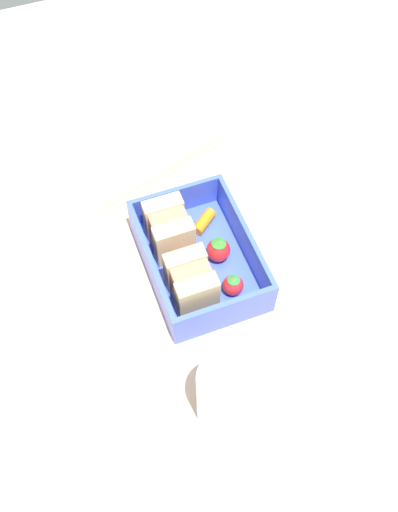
% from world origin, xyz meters
% --- Properties ---
extents(ground_plane, '(1.20, 1.20, 0.02)m').
position_xyz_m(ground_plane, '(0.00, 0.00, -0.01)').
color(ground_plane, '#DAAF90').
extents(bento_tray, '(0.17, 0.12, 0.01)m').
position_xyz_m(bento_tray, '(0.00, 0.00, 0.01)').
color(bento_tray, blue).
rests_on(bento_tray, ground_plane).
extents(bento_rim, '(0.17, 0.12, 0.04)m').
position_xyz_m(bento_rim, '(0.00, 0.00, 0.03)').
color(bento_rim, blue).
rests_on(bento_rim, bento_tray).
extents(sandwich_left, '(0.06, 0.05, 0.06)m').
position_xyz_m(sandwich_left, '(-0.04, 0.02, 0.04)').
color(sandwich_left, tan).
rests_on(sandwich_left, bento_tray).
extents(sandwich_center_left, '(0.06, 0.05, 0.06)m').
position_xyz_m(sandwich_center_left, '(0.04, 0.02, 0.04)').
color(sandwich_center_left, '#DFB385').
rests_on(sandwich_center_left, bento_tray).
extents(strawberry_left, '(0.02, 0.02, 0.03)m').
position_xyz_m(strawberry_left, '(-0.05, -0.02, 0.03)').
color(strawberry_left, red).
rests_on(strawberry_left, bento_tray).
extents(strawberry_far_left, '(0.03, 0.03, 0.04)m').
position_xyz_m(strawberry_far_left, '(-0.00, -0.03, 0.03)').
color(strawberry_far_left, red).
rests_on(strawberry_far_left, bento_tray).
extents(carrot_stick_far_left, '(0.03, 0.04, 0.01)m').
position_xyz_m(carrot_stick_far_left, '(0.05, -0.03, 0.02)').
color(carrot_stick_far_left, orange).
rests_on(carrot_stick_far_left, bento_tray).
extents(chopstick_pair, '(0.08, 0.20, 0.01)m').
position_xyz_m(chopstick_pair, '(0.16, -0.01, 0.00)').
color(chopstick_pair, tan).
rests_on(chopstick_pair, ground_plane).
extents(drinking_glass, '(0.06, 0.06, 0.10)m').
position_xyz_m(drinking_glass, '(-0.18, 0.04, 0.05)').
color(drinking_glass, silver).
rests_on(drinking_glass, ground_plane).
extents(folded_napkin, '(0.13, 0.09, 0.00)m').
position_xyz_m(folded_napkin, '(0.03, -0.15, 0.00)').
color(folded_napkin, white).
rests_on(folded_napkin, ground_plane).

